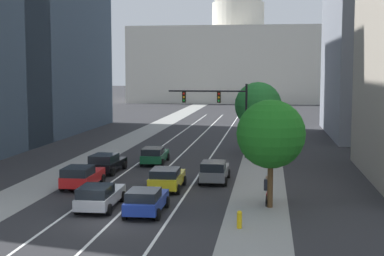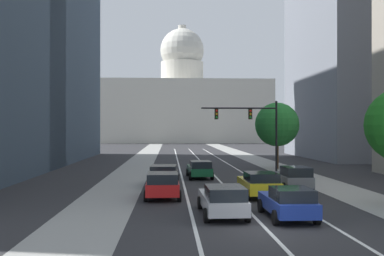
{
  "view_description": "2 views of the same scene",
  "coord_description": "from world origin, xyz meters",
  "px_view_note": "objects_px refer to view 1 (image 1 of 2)",
  "views": [
    {
      "loc": [
        8.01,
        -27.69,
        7.86
      ],
      "look_at": [
        2.07,
        15.6,
        3.32
      ],
      "focal_mm": 52.71,
      "sensor_mm": 36.0,
      "label": 1
    },
    {
      "loc": [
        -3.89,
        -17.38,
        4.04
      ],
      "look_at": [
        -1.73,
        24.0,
        4.12
      ],
      "focal_mm": 40.58,
      "sensor_mm": 36.0,
      "label": 2
    }
  ],
  "objects_px": {
    "car_yellow": "(167,178)",
    "traffic_signal_mast": "(222,106)",
    "car_black": "(106,163)",
    "car_silver": "(99,196)",
    "cyclist": "(267,190)",
    "fire_hydrant": "(239,219)",
    "car_green": "(154,155)",
    "car_red": "(82,176)",
    "capitol_building": "(238,57)",
    "car_blue": "(146,201)",
    "car_gray": "(214,171)",
    "street_tree_mid_right": "(271,134)",
    "street_tree_far_right": "(258,105)"
  },
  "relations": [
    {
      "from": "car_yellow",
      "to": "traffic_signal_mast",
      "type": "height_order",
      "value": "traffic_signal_mast"
    },
    {
      "from": "car_black",
      "to": "car_silver",
      "type": "bearing_deg",
      "value": -162.85
    },
    {
      "from": "car_yellow",
      "to": "cyclist",
      "type": "relative_size",
      "value": 2.47
    },
    {
      "from": "fire_hydrant",
      "to": "car_green",
      "type": "bearing_deg",
      "value": 113.79
    },
    {
      "from": "cyclist",
      "to": "car_black",
      "type": "bearing_deg",
      "value": 58.57
    },
    {
      "from": "car_yellow",
      "to": "car_red",
      "type": "relative_size",
      "value": 0.99
    },
    {
      "from": "traffic_signal_mast",
      "to": "car_silver",
      "type": "bearing_deg",
      "value": -104.88
    },
    {
      "from": "car_silver",
      "to": "fire_hydrant",
      "type": "bearing_deg",
      "value": -110.53
    },
    {
      "from": "capitol_building",
      "to": "car_green",
      "type": "bearing_deg",
      "value": -90.83
    },
    {
      "from": "car_blue",
      "to": "traffic_signal_mast",
      "type": "relative_size",
      "value": 0.59
    },
    {
      "from": "car_blue",
      "to": "traffic_signal_mast",
      "type": "height_order",
      "value": "traffic_signal_mast"
    },
    {
      "from": "car_gray",
      "to": "car_yellow",
      "type": "height_order",
      "value": "car_gray"
    },
    {
      "from": "capitol_building",
      "to": "car_black",
      "type": "distance_m",
      "value": 102.58
    },
    {
      "from": "car_blue",
      "to": "street_tree_mid_right",
      "type": "xyz_separation_m",
      "value": [
        6.71,
        2.45,
        3.47
      ]
    },
    {
      "from": "car_yellow",
      "to": "car_green",
      "type": "bearing_deg",
      "value": 15.41
    },
    {
      "from": "car_black",
      "to": "street_tree_mid_right",
      "type": "bearing_deg",
      "value": -124.32
    },
    {
      "from": "car_green",
      "to": "capitol_building",
      "type": "bearing_deg",
      "value": -2.66
    },
    {
      "from": "cyclist",
      "to": "car_yellow",
      "type": "bearing_deg",
      "value": 67.71
    },
    {
      "from": "capitol_building",
      "to": "traffic_signal_mast",
      "type": "relative_size",
      "value": 7.14
    },
    {
      "from": "car_blue",
      "to": "traffic_signal_mast",
      "type": "distance_m",
      "value": 21.0
    },
    {
      "from": "street_tree_far_right",
      "to": "car_silver",
      "type": "bearing_deg",
      "value": -109.77
    },
    {
      "from": "capitol_building",
      "to": "street_tree_mid_right",
      "type": "bearing_deg",
      "value": -85.82
    },
    {
      "from": "car_silver",
      "to": "street_tree_mid_right",
      "type": "bearing_deg",
      "value": -81.05
    },
    {
      "from": "capitol_building",
      "to": "car_blue",
      "type": "distance_m",
      "value": 114.23
    },
    {
      "from": "capitol_building",
      "to": "fire_hydrant",
      "type": "bearing_deg",
      "value": -86.72
    },
    {
      "from": "car_black",
      "to": "street_tree_far_right",
      "type": "height_order",
      "value": "street_tree_far_right"
    },
    {
      "from": "car_red",
      "to": "cyclist",
      "type": "xyz_separation_m",
      "value": [
        12.25,
        -3.01,
        0.04
      ]
    },
    {
      "from": "cyclist",
      "to": "street_tree_far_right",
      "type": "distance_m",
      "value": 21.38
    },
    {
      "from": "car_green",
      "to": "street_tree_mid_right",
      "type": "bearing_deg",
      "value": -146.97
    },
    {
      "from": "fire_hydrant",
      "to": "car_silver",
      "type": "bearing_deg",
      "value": 160.6
    },
    {
      "from": "capitol_building",
      "to": "street_tree_mid_right",
      "type": "height_order",
      "value": "capitol_building"
    },
    {
      "from": "car_red",
      "to": "car_black",
      "type": "bearing_deg",
      "value": -0.46
    },
    {
      "from": "car_silver",
      "to": "fire_hydrant",
      "type": "xyz_separation_m",
      "value": [
        8.05,
        -2.84,
        -0.3
      ]
    },
    {
      "from": "traffic_signal_mast",
      "to": "car_black",
      "type": "bearing_deg",
      "value": -132.95
    },
    {
      "from": "street_tree_far_right",
      "to": "car_red",
      "type": "bearing_deg",
      "value": -121.97
    },
    {
      "from": "capitol_building",
      "to": "car_blue",
      "type": "relative_size",
      "value": 12.07
    },
    {
      "from": "street_tree_far_right",
      "to": "car_black",
      "type": "bearing_deg",
      "value": -132.38
    },
    {
      "from": "car_gray",
      "to": "traffic_signal_mast",
      "type": "bearing_deg",
      "value": 2.3
    },
    {
      "from": "cyclist",
      "to": "street_tree_mid_right",
      "type": "relative_size",
      "value": 0.28
    },
    {
      "from": "car_blue",
      "to": "car_red",
      "type": "relative_size",
      "value": 0.97
    },
    {
      "from": "car_silver",
      "to": "street_tree_far_right",
      "type": "xyz_separation_m",
      "value": [
        8.4,
        23.38,
        3.71
      ]
    },
    {
      "from": "car_green",
      "to": "car_red",
      "type": "bearing_deg",
      "value": 162.33
    },
    {
      "from": "car_yellow",
      "to": "street_tree_mid_right",
      "type": "relative_size",
      "value": 0.69
    },
    {
      "from": "car_green",
      "to": "car_yellow",
      "type": "distance_m",
      "value": 10.28
    },
    {
      "from": "car_gray",
      "to": "car_red",
      "type": "relative_size",
      "value": 1.02
    },
    {
      "from": "car_blue",
      "to": "traffic_signal_mast",
      "type": "bearing_deg",
      "value": -7.11
    },
    {
      "from": "car_gray",
      "to": "car_silver",
      "type": "height_order",
      "value": "car_gray"
    },
    {
      "from": "car_blue",
      "to": "car_green",
      "type": "height_order",
      "value": "car_green"
    },
    {
      "from": "car_black",
      "to": "car_red",
      "type": "bearing_deg",
      "value": -177.32
    },
    {
      "from": "capitol_building",
      "to": "car_green",
      "type": "xyz_separation_m",
      "value": [
        -1.42,
        -97.59,
        -10.15
      ]
    }
  ]
}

